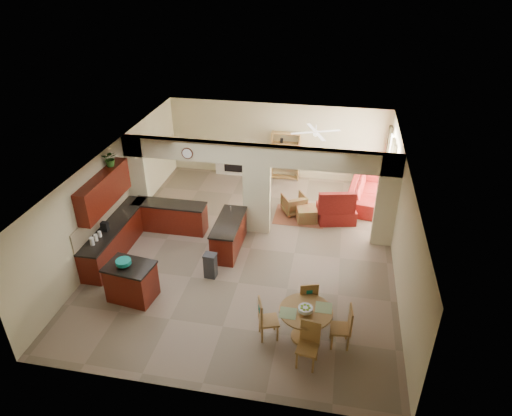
% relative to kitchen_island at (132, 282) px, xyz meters
% --- Properties ---
extents(floor, '(10.00, 10.00, 0.00)m').
position_rel_kitchen_island_xyz_m(floor, '(2.42, 2.63, -0.49)').
color(floor, '#7A6754').
rests_on(floor, ground).
extents(ceiling, '(10.00, 10.00, 0.00)m').
position_rel_kitchen_island_xyz_m(ceiling, '(2.42, 2.63, 2.31)').
color(ceiling, white).
rests_on(ceiling, wall_back).
extents(wall_back, '(8.00, 0.00, 8.00)m').
position_rel_kitchen_island_xyz_m(wall_back, '(2.42, 7.63, 0.91)').
color(wall_back, beige).
rests_on(wall_back, floor).
extents(wall_front, '(8.00, 0.00, 8.00)m').
position_rel_kitchen_island_xyz_m(wall_front, '(2.42, -2.37, 0.91)').
color(wall_front, beige).
rests_on(wall_front, floor).
extents(wall_left, '(0.00, 10.00, 10.00)m').
position_rel_kitchen_island_xyz_m(wall_left, '(-1.58, 2.63, 0.91)').
color(wall_left, beige).
rests_on(wall_left, floor).
extents(wall_right, '(0.00, 10.00, 10.00)m').
position_rel_kitchen_island_xyz_m(wall_right, '(6.42, 2.63, 0.91)').
color(wall_right, beige).
rests_on(wall_right, floor).
extents(partition_left_pier, '(0.60, 0.25, 2.80)m').
position_rel_kitchen_island_xyz_m(partition_left_pier, '(-1.28, 3.63, 0.91)').
color(partition_left_pier, beige).
rests_on(partition_left_pier, floor).
extents(partition_center_pier, '(0.80, 0.25, 2.20)m').
position_rel_kitchen_island_xyz_m(partition_center_pier, '(2.42, 3.63, 0.61)').
color(partition_center_pier, beige).
rests_on(partition_center_pier, floor).
extents(partition_right_pier, '(0.60, 0.25, 2.80)m').
position_rel_kitchen_island_xyz_m(partition_right_pier, '(6.12, 3.63, 0.91)').
color(partition_right_pier, beige).
rests_on(partition_right_pier, floor).
extents(partition_header, '(8.00, 0.25, 0.60)m').
position_rel_kitchen_island_xyz_m(partition_header, '(2.42, 3.63, 2.01)').
color(partition_header, beige).
rests_on(partition_header, partition_center_pier).
extents(kitchen_counter, '(2.52, 3.29, 1.48)m').
position_rel_kitchen_island_xyz_m(kitchen_counter, '(-0.84, 2.38, -0.02)').
color(kitchen_counter, '#420C07').
rests_on(kitchen_counter, floor).
extents(upper_cabinets, '(0.35, 2.40, 0.90)m').
position_rel_kitchen_island_xyz_m(upper_cabinets, '(-1.40, 1.83, 1.43)').
color(upper_cabinets, '#420C07').
rests_on(upper_cabinets, wall_left).
extents(peninsula, '(0.70, 1.85, 0.91)m').
position_rel_kitchen_island_xyz_m(peninsula, '(1.82, 2.52, -0.03)').
color(peninsula, '#420C07').
rests_on(peninsula, floor).
extents(wall_clock, '(0.34, 0.03, 0.34)m').
position_rel_kitchen_island_xyz_m(wall_clock, '(0.42, 3.48, 1.96)').
color(wall_clock, '#4E271A').
rests_on(wall_clock, partition_header).
extents(rug, '(1.60, 1.30, 0.01)m').
position_rel_kitchen_island_xyz_m(rug, '(3.62, 4.73, -0.48)').
color(rug, brown).
rests_on(rug, floor).
extents(fireplace, '(1.60, 0.35, 1.20)m').
position_rel_kitchen_island_xyz_m(fireplace, '(0.82, 7.46, 0.13)').
color(fireplace, beige).
rests_on(fireplace, floor).
extents(shelving_unit, '(1.00, 0.32, 1.80)m').
position_rel_kitchen_island_xyz_m(shelving_unit, '(2.77, 7.45, 0.41)').
color(shelving_unit, olive).
rests_on(shelving_unit, floor).
extents(window_a, '(0.02, 0.90, 1.90)m').
position_rel_kitchen_island_xyz_m(window_a, '(6.39, 4.93, 0.71)').
color(window_a, white).
rests_on(window_a, wall_right).
extents(window_b, '(0.02, 0.90, 1.90)m').
position_rel_kitchen_island_xyz_m(window_b, '(6.39, 6.63, 0.71)').
color(window_b, white).
rests_on(window_b, wall_right).
extents(glazed_door, '(0.02, 0.70, 2.10)m').
position_rel_kitchen_island_xyz_m(glazed_door, '(6.39, 5.78, 0.56)').
color(glazed_door, white).
rests_on(glazed_door, wall_right).
extents(drape_a_left, '(0.10, 0.28, 2.30)m').
position_rel_kitchen_island_xyz_m(drape_a_left, '(6.35, 4.33, 0.71)').
color(drape_a_left, '#42221A').
rests_on(drape_a_left, wall_right).
extents(drape_a_right, '(0.10, 0.28, 2.30)m').
position_rel_kitchen_island_xyz_m(drape_a_right, '(6.35, 5.53, 0.71)').
color(drape_a_right, '#42221A').
rests_on(drape_a_right, wall_right).
extents(drape_b_left, '(0.10, 0.28, 2.30)m').
position_rel_kitchen_island_xyz_m(drape_b_left, '(6.35, 6.03, 0.71)').
color(drape_b_left, '#42221A').
rests_on(drape_b_left, wall_right).
extents(drape_b_right, '(0.10, 0.28, 2.30)m').
position_rel_kitchen_island_xyz_m(drape_b_right, '(6.35, 7.23, 0.71)').
color(drape_b_right, '#42221A').
rests_on(drape_b_right, wall_right).
extents(ceiling_fan, '(1.00, 1.00, 0.10)m').
position_rel_kitchen_island_xyz_m(ceiling_fan, '(3.92, 5.63, 2.07)').
color(ceiling_fan, white).
rests_on(ceiling_fan, ceiling).
extents(kitchen_island, '(1.22, 0.94, 0.97)m').
position_rel_kitchen_island_xyz_m(kitchen_island, '(0.00, 0.00, 0.00)').
color(kitchen_island, '#420C07').
rests_on(kitchen_island, floor).
extents(teal_bowl, '(0.37, 0.37, 0.17)m').
position_rel_kitchen_island_xyz_m(teal_bowl, '(-0.10, -0.05, 0.57)').
color(teal_bowl, '#128073').
rests_on(teal_bowl, kitchen_island).
extents(trash_can, '(0.32, 0.28, 0.64)m').
position_rel_kitchen_island_xyz_m(trash_can, '(1.65, 1.17, -0.17)').
color(trash_can, '#2A2A2C').
rests_on(trash_can, floor).
extents(dining_table, '(1.16, 1.16, 0.79)m').
position_rel_kitchen_island_xyz_m(dining_table, '(4.28, -0.56, 0.03)').
color(dining_table, olive).
rests_on(dining_table, floor).
extents(fruit_bowl, '(0.31, 0.31, 0.17)m').
position_rel_kitchen_island_xyz_m(fruit_bowl, '(4.27, -0.63, 0.39)').
color(fruit_bowl, '#77B126').
rests_on(fruit_bowl, dining_table).
extents(sofa, '(2.73, 1.38, 0.76)m').
position_rel_kitchen_island_xyz_m(sofa, '(5.72, 6.13, -0.11)').
color(sofa, maroon).
rests_on(sofa, floor).
extents(chaise, '(1.32, 1.17, 0.46)m').
position_rel_kitchen_island_xyz_m(chaise, '(4.77, 4.72, -0.26)').
color(chaise, maroon).
rests_on(chaise, floor).
extents(armchair, '(0.95, 0.95, 0.64)m').
position_rel_kitchen_island_xyz_m(armchair, '(3.41, 4.93, -0.17)').
color(armchair, maroon).
rests_on(armchair, floor).
extents(ottoman, '(0.74, 0.74, 0.44)m').
position_rel_kitchen_island_xyz_m(ottoman, '(3.86, 4.51, -0.27)').
color(ottoman, maroon).
rests_on(ottoman, floor).
extents(plant, '(0.48, 0.45, 0.45)m').
position_rel_kitchen_island_xyz_m(plant, '(-1.40, 2.43, 2.10)').
color(plant, '#204A13').
rests_on(plant, upper_cabinets).
extents(chair_north, '(0.53, 0.53, 1.02)m').
position_rel_kitchen_island_xyz_m(chair_north, '(4.27, 0.12, 0.07)').
color(chair_north, olive).
rests_on(chair_north, floor).
extents(chair_east, '(0.46, 0.46, 1.02)m').
position_rel_kitchen_island_xyz_m(chair_east, '(5.13, -0.61, 0.07)').
color(chair_east, olive).
rests_on(chair_east, floor).
extents(chair_south, '(0.48, 0.48, 1.02)m').
position_rel_kitchen_island_xyz_m(chair_south, '(4.41, -1.22, 0.07)').
color(chair_south, olive).
rests_on(chair_south, floor).
extents(chair_west, '(0.54, 0.54, 1.02)m').
position_rel_kitchen_island_xyz_m(chair_west, '(3.41, -0.69, 0.07)').
color(chair_west, olive).
rests_on(chair_west, floor).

